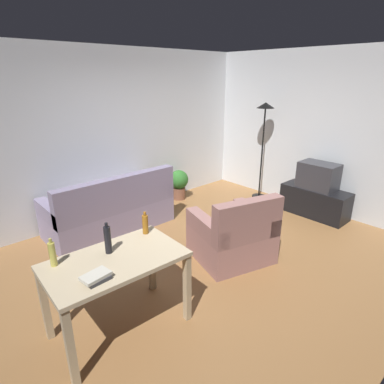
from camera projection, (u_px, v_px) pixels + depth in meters
ground_plane at (212, 257)px, 4.26m from camera, size 5.20×4.40×0.02m
wall_rear at (119, 134)px, 5.31m from camera, size 5.20×0.10×2.70m
wall_right at (320, 132)px, 5.43m from camera, size 0.10×4.40×2.70m
couch at (111, 211)px, 4.88m from camera, size 1.88×0.84×0.92m
tv_stand at (315, 202)px, 5.42m from camera, size 0.44×1.10×0.48m
tv at (318, 176)px, 5.27m from camera, size 0.41×0.60×0.44m
torchiere_lamp at (264, 125)px, 5.81m from camera, size 0.32×0.32×1.81m
desk at (116, 269)px, 2.83m from camera, size 1.23×0.75×0.76m
potted_plant at (179, 182)px, 6.11m from camera, size 0.36×0.36×0.57m
armchair at (234, 237)px, 4.09m from camera, size 1.10×1.06×0.92m
bottle_squat at (52, 254)px, 2.65m from camera, size 0.06×0.06×0.26m
bottle_dark at (108, 240)px, 2.84m from camera, size 0.06×0.06×0.30m
bottle_amber at (145, 224)px, 3.20m from camera, size 0.06×0.06×0.24m
book_stack at (96, 277)px, 2.49m from camera, size 0.24×0.17×0.06m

